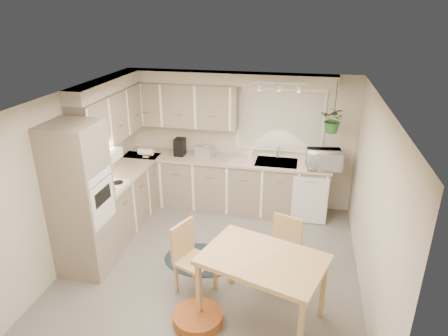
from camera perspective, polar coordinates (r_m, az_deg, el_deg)
The scene contains 35 objects.
floor at distance 5.82m, azimuth -1.68°, elevation -13.80°, with size 4.20×4.20×0.00m, color slate.
ceiling at distance 4.81m, azimuth -2.00°, elevation 9.93°, with size 4.20×4.20×0.00m, color white.
wall_back at distance 7.11m, azimuth 2.17°, elevation 4.07°, with size 4.00×0.04×2.40m, color beige.
wall_front at distance 3.51m, azimuth -10.32°, elevation -17.64°, with size 4.00×0.04×2.40m, color beige.
wall_left at distance 5.97m, azimuth -20.84°, elevation -1.17°, with size 0.04×4.20×2.40m, color beige.
wall_right at distance 5.15m, azimuth 20.42°, elevation -4.88°, with size 0.04×4.20×2.40m, color beige.
base_cab_left at distance 6.82m, azimuth -14.03°, elevation -4.31°, with size 0.60×1.85×0.90m, color gray.
base_cab_back at distance 7.15m, azimuth 0.09°, elevation -2.28°, with size 3.60×0.60×0.90m, color gray.
counter_left at distance 6.62m, azimuth -14.33°, elevation -0.68°, with size 0.64×1.89×0.04m, color tan.
counter_back at distance 6.96m, azimuth 0.07°, elevation 1.20°, with size 3.64×0.64×0.04m, color tan.
oven_stack at distance 5.58m, azimuth -19.79°, elevation -4.39°, with size 0.65×0.65×2.10m, color gray.
wall_oven_face at distance 5.42m, azimuth -16.88°, elevation -4.78°, with size 0.02×0.56×0.58m, color silver.
upper_cab_left at distance 6.50m, azimuth -15.70°, elevation 7.21°, with size 0.35×2.00×0.75m, color gray.
upper_cab_back at distance 7.01m, azimuth -6.18°, elevation 8.99°, with size 2.00×0.35×0.75m, color gray.
soffit_left at distance 6.41m, azimuth -16.35°, elevation 11.30°, with size 0.30×2.00×0.20m, color beige.
soffit_back at distance 6.74m, azimuth 0.36°, elevation 12.69°, with size 3.60×0.30×0.20m, color beige.
cooktop at distance 6.14m, azimuth -16.54°, elevation -2.53°, with size 0.52×0.58×0.02m, color silver.
range_hood at distance 5.98m, azimuth -17.19°, elevation 1.45°, with size 0.40×0.60×0.14m, color silver.
window_blinds at distance 6.89m, azimuth 7.95°, elevation 6.73°, with size 1.40×0.02×1.00m, color white.
window_frame at distance 6.90m, azimuth 7.96°, elevation 6.75°, with size 1.50×0.02×1.10m, color white.
sink at distance 6.86m, azimuth 7.47°, elevation 0.50°, with size 0.70×0.48×0.10m, color #ACAFB4.
dishwasher_front at distance 6.76m, azimuth 12.12°, elevation -4.60°, with size 0.58×0.01×0.83m, color silver.
track_light_bar at distance 6.22m, azimuth 7.93°, elevation 11.95°, with size 0.80×0.04×0.04m, color silver.
wall_clock at distance 6.82m, azimuth 3.51°, elevation 11.74°, with size 0.30×0.30×0.03m, color gold.
dining_table at distance 4.79m, azimuth 5.39°, elevation -16.74°, with size 1.34×0.89×0.84m, color tan.
chair_left at distance 5.14m, azimuth -4.11°, elevation -12.94°, with size 0.44×0.44×0.93m, color tan.
chair_back at distance 5.32m, azimuth 8.03°, elevation -11.98°, with size 0.43×0.43×0.91m, color tan.
braided_rug at distance 5.94m, azimuth -3.19°, elevation -12.92°, with size 1.10×0.83×0.01m, color black.
pet_bed at distance 4.95m, azimuth -3.75°, elevation -20.64°, with size 0.58×0.58×0.13m, color #A55B21.
microwave at distance 6.68m, azimuth 14.12°, elevation 1.46°, with size 0.55×0.30×0.37m, color silver.
soap_bottle at distance 7.01m, azimuth 3.82°, elevation 1.89°, with size 0.09×0.19×0.09m, color silver.
hanging_plant at distance 6.50m, azimuth 15.35°, elevation 6.25°, with size 0.38×0.42×0.33m, color #285D25.
coffee_maker at distance 7.11m, azimuth -6.33°, elevation 3.02°, with size 0.17×0.21×0.31m, color black.
toaster at distance 7.02m, azimuth -2.77°, elevation 2.37°, with size 0.31×0.18×0.19m, color #ACAFB4.
knife_block at distance 7.04m, azimuth -2.40°, elevation 2.52°, with size 0.10×0.10×0.21m, color tan.
Camera 1 is at (1.13, -4.56, 3.44)m, focal length 32.00 mm.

